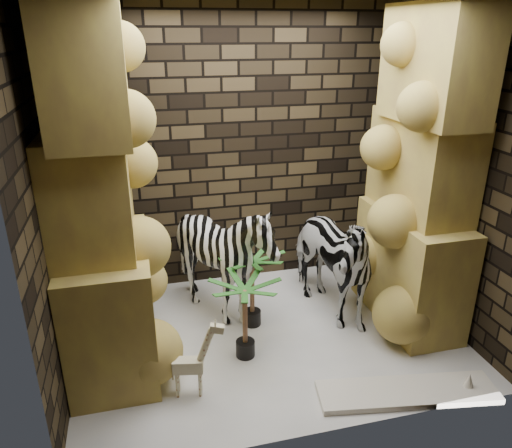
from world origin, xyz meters
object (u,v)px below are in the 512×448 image
object	(u,v)px
zebra_left	(225,264)
surfboard	(407,392)
palm_front	(252,289)
giraffe_toy	(187,358)
palm_back	(245,319)
zebra_right	(325,249)

from	to	relation	value
zebra_left	surfboard	size ratio (longest dim) A/B	0.90
palm_front	giraffe_toy	bearing A→B (deg)	-131.00
zebra_left	palm_back	size ratio (longest dim) A/B	1.69
giraffe_toy	palm_back	world-z (taller)	palm_back
zebra_left	palm_back	bearing A→B (deg)	-71.46
zebra_right	palm_front	bearing A→B (deg)	169.79
surfboard	zebra_right	bearing A→B (deg)	108.71
giraffe_toy	zebra_left	bearing A→B (deg)	75.68
zebra_right	giraffe_toy	distance (m)	1.74
zebra_left	zebra_right	bearing A→B (deg)	4.44
giraffe_toy	surfboard	distance (m)	1.77
zebra_left	palm_back	world-z (taller)	zebra_left
zebra_left	giraffe_toy	distance (m)	1.17
palm_back	surfboard	size ratio (longest dim) A/B	0.53
giraffe_toy	palm_front	world-z (taller)	palm_front
zebra_left	palm_front	bearing A→B (deg)	-27.53
zebra_left	surfboard	bearing A→B (deg)	-36.66
giraffe_toy	surfboard	bearing A→B (deg)	-3.38
zebra_right	giraffe_toy	world-z (taller)	zebra_right
giraffe_toy	palm_front	xyz separation A→B (m)	(0.72, 0.83, 0.05)
palm_back	surfboard	distance (m)	1.44
zebra_right	palm_back	distance (m)	1.10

